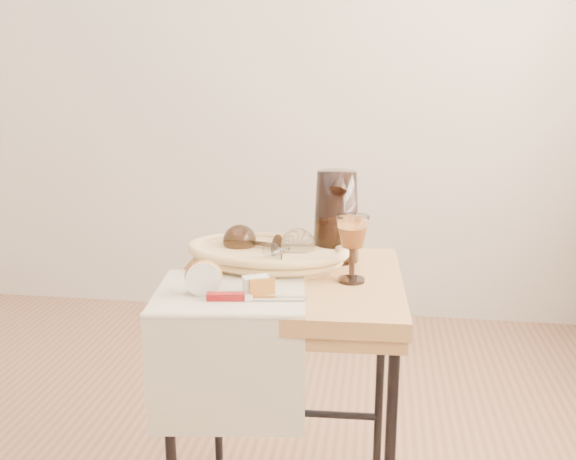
% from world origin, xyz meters
% --- Properties ---
extents(wall_back, '(3.60, 0.00, 2.70)m').
position_xyz_m(wall_back, '(0.00, 1.80, 1.35)').
color(wall_back, beige).
rests_on(wall_back, ground).
extents(side_table, '(0.56, 0.56, 0.68)m').
position_xyz_m(side_table, '(0.60, 0.29, 0.34)').
color(side_table, brown).
rests_on(side_table, floor).
extents(tea_towel, '(0.36, 0.34, 0.01)m').
position_xyz_m(tea_towel, '(0.48, 0.16, 0.68)').
color(tea_towel, beige).
rests_on(tea_towel, side_table).
extents(bread_basket, '(0.39, 0.29, 0.05)m').
position_xyz_m(bread_basket, '(0.53, 0.36, 0.71)').
color(bread_basket, '#B67842').
rests_on(bread_basket, side_table).
extents(goblet_lying_a, '(0.16, 0.12, 0.09)m').
position_xyz_m(goblet_lying_a, '(0.50, 0.38, 0.73)').
color(goblet_lying_a, '#362518').
rests_on(goblet_lying_a, bread_basket).
extents(goblet_lying_b, '(0.14, 0.16, 0.09)m').
position_xyz_m(goblet_lying_b, '(0.58, 0.34, 0.73)').
color(goblet_lying_b, white).
rests_on(goblet_lying_b, bread_basket).
extents(pitcher, '(0.21, 0.27, 0.27)m').
position_xyz_m(pitcher, '(0.69, 0.45, 0.79)').
color(pitcher, black).
rests_on(pitcher, side_table).
extents(wine_goblet, '(0.10, 0.10, 0.16)m').
position_xyz_m(wine_goblet, '(0.74, 0.28, 0.76)').
color(wine_goblet, white).
rests_on(wine_goblet, side_table).
extents(apple_half, '(0.09, 0.06, 0.08)m').
position_xyz_m(apple_half, '(0.43, 0.13, 0.72)').
color(apple_half, '#B72C0F').
rests_on(apple_half, tea_towel).
extents(apple_wedge, '(0.06, 0.05, 0.04)m').
position_xyz_m(apple_wedge, '(0.54, 0.15, 0.70)').
color(apple_wedge, silver).
rests_on(apple_wedge, tea_towel).
extents(table_knife, '(0.21, 0.05, 0.02)m').
position_xyz_m(table_knife, '(0.54, 0.11, 0.69)').
color(table_knife, silver).
rests_on(table_knife, tea_towel).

